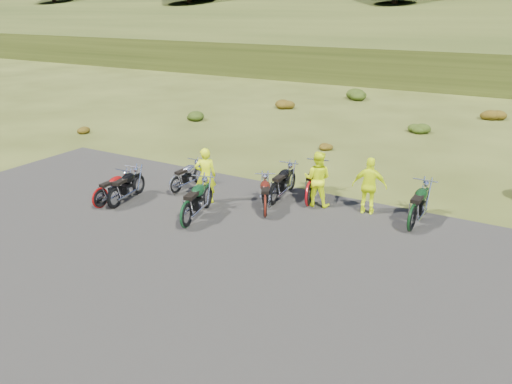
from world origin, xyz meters
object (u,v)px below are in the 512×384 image
Objects in this scene: motorcycle_3 at (176,195)px; person_middle at (206,176)px; motorcycle_0 at (116,209)px; motorcycle_7 at (410,232)px.

motorcycle_3 is 1.03× the size of person_middle.
motorcycle_0 is 3.04m from person_middle.
motorcycle_7 is at bearing -80.44° from motorcycle_3.
motorcycle_3 is 7.74m from motorcycle_7.
motorcycle_7 reaches higher than motorcycle_3.
motorcycle_0 is 1.13× the size of person_middle.
motorcycle_0 reaches higher than motorcycle_3.
motorcycle_0 is at bearing 7.55° from person_middle.
motorcycle_0 is 0.90× the size of motorcycle_7.
motorcycle_0 is 1.09× the size of motorcycle_3.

